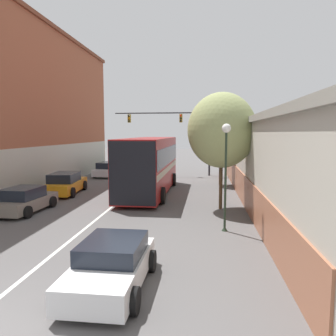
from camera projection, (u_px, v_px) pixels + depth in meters
name	position (u px, v px, depth m)	size (l,w,h in m)	color
lane_center_line	(125.00, 197.00, 21.46)	(0.14, 42.67, 0.01)	silver
building_right_storefront	(322.00, 160.00, 18.74)	(9.12, 28.08, 4.98)	#B7B2A3
bus	(150.00, 163.00, 22.44)	(3.03, 10.66, 3.81)	maroon
hatchback_foreground	(112.00, 265.00, 8.82)	(2.05, 3.85, 1.27)	silver
parked_car_left_near	(109.00, 170.00, 31.33)	(2.28, 4.37, 1.39)	silver
parked_car_left_mid	(65.00, 184.00, 22.43)	(2.36, 4.79, 1.46)	orange
parked_car_left_far	(120.00, 164.00, 37.26)	(2.40, 4.54, 1.42)	#285633
parked_car_left_distant	(25.00, 200.00, 17.21)	(2.09, 4.00, 1.33)	slate
traffic_signal_gantry	(180.00, 127.00, 31.84)	(9.40, 0.36, 6.39)	black
street_lamp	(226.00, 161.00, 13.64)	(0.38, 0.38, 4.55)	#233323
street_tree_near	(222.00, 130.00, 17.59)	(3.68, 3.32, 6.33)	#4C3823
street_tree_far	(221.00, 132.00, 26.01)	(2.99, 2.69, 5.88)	brown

